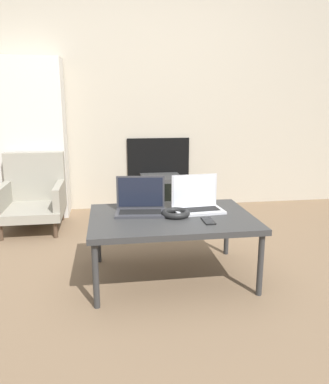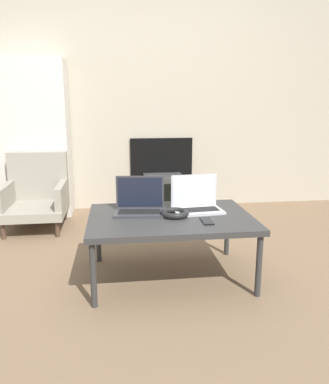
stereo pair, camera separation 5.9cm
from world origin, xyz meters
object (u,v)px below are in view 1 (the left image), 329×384
object	(u,v)px
headphones	(176,213)
tv	(161,194)
laptop_left	(140,204)
phone	(208,221)
armchair	(34,194)
laptop_right	(197,202)

from	to	relation	value
headphones	tv	distance (m)	1.59
laptop_left	phone	xyz separation A→B (m)	(0.39, -0.26, -0.05)
laptop_left	armchair	size ratio (longest dim) A/B	0.50
laptop_left	tv	xyz separation A→B (m)	(0.35, 1.45, -0.29)
headphones	armchair	bearing A→B (deg)	131.77
laptop_right	tv	size ratio (longest dim) A/B	0.82
headphones	phone	distance (m)	0.23
headphones	laptop_right	bearing A→B (deg)	34.05
phone	headphones	bearing A→B (deg)	141.03
headphones	tv	world-z (taller)	headphones
phone	armchair	bearing A→B (deg)	132.88
tv	armchair	bearing A→B (deg)	-165.72
laptop_left	headphones	bearing A→B (deg)	-20.98
laptop_right	headphones	bearing A→B (deg)	-151.05
headphones	phone	world-z (taller)	headphones
laptop_right	headphones	xyz separation A→B (m)	(-0.17, -0.11, -0.04)
laptop_left	headphones	size ratio (longest dim) A/B	1.84
laptop_left	headphones	distance (m)	0.25
laptop_left	tv	size ratio (longest dim) A/B	0.82
laptop_left	phone	world-z (taller)	laptop_left
headphones	phone	xyz separation A→B (m)	(0.18, -0.14, -0.01)
laptop_right	armchair	size ratio (longest dim) A/B	0.50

